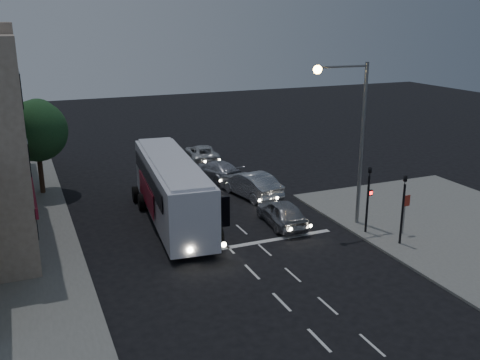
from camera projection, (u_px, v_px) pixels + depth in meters
name	position (u px, v px, depth m)	size (l,w,h in m)	color
ground	(244.00, 263.00, 25.69)	(120.00, 120.00, 0.00)	black
road_markings	(241.00, 235.00, 29.08)	(8.00, 30.55, 0.01)	silver
tour_bus	(172.00, 188.00, 30.59)	(3.59, 12.24, 3.70)	white
car_suv	(282.00, 212.00, 30.31)	(1.76, 4.37, 1.49)	#A0A0A4
car_sedan_a	(251.00, 184.00, 35.16)	(1.78, 5.09, 1.68)	#B3B4B8
car_sedan_b	(216.00, 170.00, 39.09)	(1.93, 4.75, 1.38)	#B5B5BD
car_sedan_c	(202.00, 153.00, 44.00)	(2.27, 4.92, 1.37)	silver
traffic_signal_main	(368.00, 192.00, 28.51)	(0.25, 0.35, 4.10)	black
traffic_signal_side	(403.00, 201.00, 27.03)	(0.18, 0.15, 4.10)	black
regulatory_sign	(405.00, 208.00, 28.48)	(0.45, 0.12, 2.20)	slate
streetlight	(353.00, 126.00, 28.71)	(3.32, 0.44, 9.00)	slate
street_tree	(36.00, 128.00, 34.58)	(4.00, 4.00, 6.20)	black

